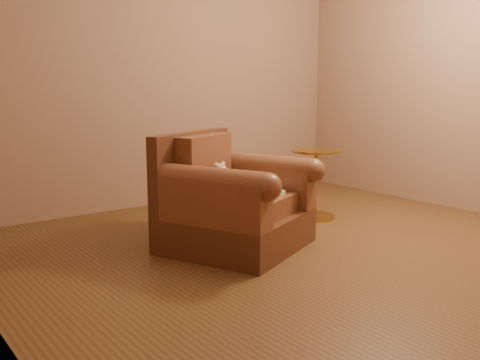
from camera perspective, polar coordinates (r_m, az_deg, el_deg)
floor at (r=3.70m, az=7.89°, el=-7.75°), size 4.00×4.00×0.00m
armchair at (r=3.74m, az=-0.93°, el=-2.55°), size 1.15×1.12×0.80m
teddy_bear at (r=3.75m, az=-1.95°, el=-0.10°), size 0.16×0.18×0.22m
guidebook at (r=3.65m, az=2.03°, el=-1.51°), size 0.38×0.28×0.03m
side_table at (r=4.58m, az=8.07°, el=-0.17°), size 0.42×0.42×0.59m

